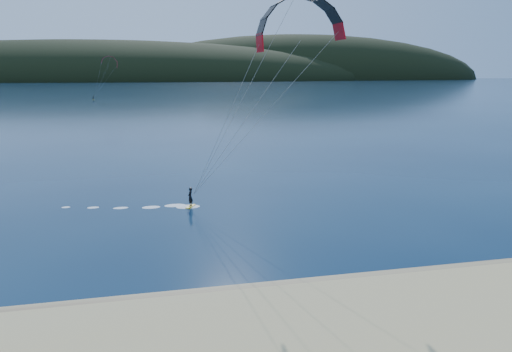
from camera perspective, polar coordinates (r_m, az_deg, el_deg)
The scene contains 5 objects.
ground at distance 21.96m, azimuth -1.16°, elevation -18.58°, with size 1800.00×1800.00×0.00m, color #071C36.
wet_sand at distance 25.85m, azimuth -3.29°, elevation -13.56°, with size 220.00×2.50×0.10m.
headland at distance 763.94m, azimuth -12.99°, elevation 10.57°, with size 1200.00×310.00×140.00m.
kitesurfer_near at distance 37.32m, azimuth 4.02°, elevation 14.09°, with size 21.65×8.44×15.80m.
kitesurfer_far at distance 214.06m, azimuth -16.38°, elevation 12.04°, with size 11.33×6.80×16.99m.
Camera 1 is at (-3.89, -18.56, 11.07)m, focal length 35.15 mm.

